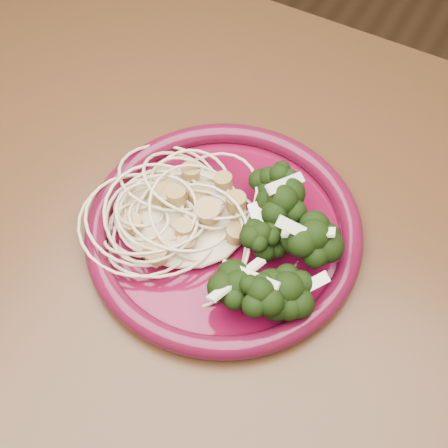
% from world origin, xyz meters
% --- Properties ---
extents(dining_table, '(1.20, 0.80, 0.75)m').
position_xyz_m(dining_table, '(0.00, 0.00, 0.65)').
color(dining_table, '#472814').
rests_on(dining_table, ground).
extents(dinner_plate, '(0.31, 0.31, 0.02)m').
position_xyz_m(dinner_plate, '(0.10, 0.03, 0.76)').
color(dinner_plate, '#53061E').
rests_on(dinner_plate, dining_table).
extents(spaghetti_pile, '(0.16, 0.14, 0.03)m').
position_xyz_m(spaghetti_pile, '(0.05, 0.03, 0.77)').
color(spaghetti_pile, '#CCBB8C').
rests_on(spaghetti_pile, dinner_plate).
extents(scallop_cluster, '(0.14, 0.14, 0.04)m').
position_xyz_m(scallop_cluster, '(0.05, 0.03, 0.81)').
color(scallop_cluster, '#A58142').
rests_on(scallop_cluster, spaghetti_pile).
extents(broccoli_pile, '(0.12, 0.17, 0.06)m').
position_xyz_m(broccoli_pile, '(0.16, 0.04, 0.78)').
color(broccoli_pile, black).
rests_on(broccoli_pile, dinner_plate).
extents(onion_garnish, '(0.08, 0.11, 0.06)m').
position_xyz_m(onion_garnish, '(0.16, 0.04, 0.82)').
color(onion_garnish, beige).
rests_on(onion_garnish, broccoli_pile).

